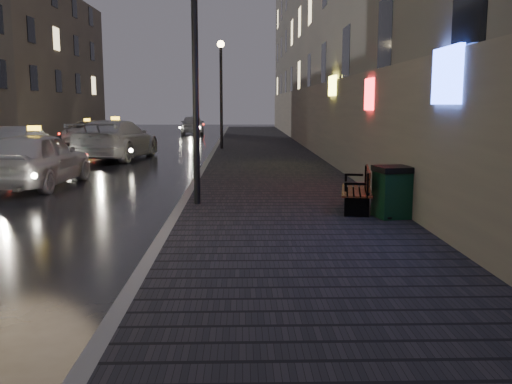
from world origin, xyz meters
The scene contains 16 objects.
ground centered at (0.00, 0.00, 0.00)m, with size 120.00×120.00×0.00m, color black.
sidewalk centered at (3.90, 21.00, 0.07)m, with size 4.60×58.00×0.15m, color black.
curb centered at (1.50, 21.00, 0.07)m, with size 0.20×58.00×0.15m, color slate.
sidewalk_far centered at (-8.70, 21.00, 0.07)m, with size 2.40×58.00×0.15m, color black.
curb_far centered at (-7.40, 21.00, 0.07)m, with size 0.20×58.00×0.15m, color slate.
building_near centered at (7.10, 25.00, 6.50)m, with size 1.80×50.00×13.00m, color #605B54.
building_far_c centered at (-13.50, 39.00, 5.50)m, with size 6.00×22.00×11.00m, color #6B6051.
lamp_near centered at (1.85, 6.00, 3.49)m, with size 0.36×0.36×5.28m.
lamp_far centered at (1.85, 22.00, 3.49)m, with size 0.36×0.36×5.28m.
bench centered at (5.31, 5.10, 0.60)m, with size 0.91×1.82×0.89m.
trash_bin centered at (5.80, 4.35, 0.66)m, with size 0.77×0.77×1.01m.
taxi_near centered at (-3.02, 9.75, 0.81)m, with size 1.90×4.73×1.61m, color silver.
car_left_mid centered at (-6.80, 17.83, 0.70)m, with size 1.49×4.27×1.41m, color #A4A3AB.
taxi_mid centered at (-2.55, 18.07, 0.84)m, with size 2.36×5.81×1.68m, color silver.
taxi_far centered at (-6.51, 28.39, 0.68)m, with size 2.24×4.86×1.35m, color silver.
car_far centered at (-1.00, 38.51, 0.75)m, with size 1.76×4.39×1.49m, color #A5A6AE.
Camera 1 is at (2.84, -6.60, 2.36)m, focal length 40.00 mm.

